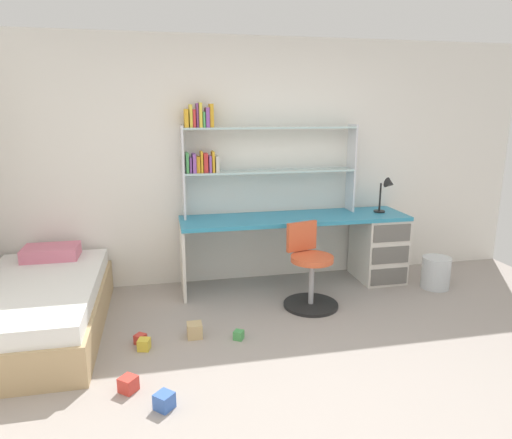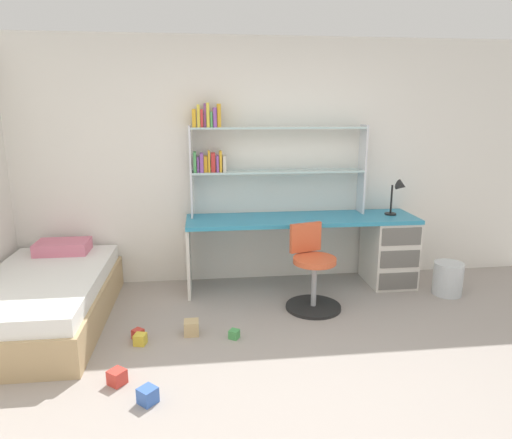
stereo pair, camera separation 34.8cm
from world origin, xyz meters
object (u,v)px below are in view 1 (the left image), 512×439
waste_bin (436,273)px  toy_block_yellow_3 (144,344)px  toy_block_blue_2 (164,401)px  swivel_chair (310,274)px  toy_block_green_4 (239,335)px  bed_platform (38,308)px  desk (352,242)px  toy_block_natural_1 (195,330)px  toy_block_red_0 (128,384)px  bookshelf_hutch (244,150)px  desk_lamp (388,189)px  toy_block_red_5 (140,339)px

waste_bin → toy_block_yellow_3: bearing=-167.0°
toy_block_blue_2 → swivel_chair: bearing=43.3°
waste_bin → toy_block_green_4: waste_bin is taller
swivel_chair → toy_block_blue_2: swivel_chair is taller
bed_platform → desk: bearing=11.1°
toy_block_blue_2 → toy_block_green_4: bearing=52.1°
swivel_chair → toy_block_green_4: size_ratio=10.76×
toy_block_natural_1 → toy_block_yellow_3: bearing=-163.2°
bed_platform → toy_block_blue_2: bearing=-51.0°
swivel_chair → waste_bin: (1.44, 0.15, -0.15)m
desk → bed_platform: bearing=-168.9°
toy_block_natural_1 → swivel_chair: bearing=20.2°
swivel_chair → toy_block_red_0: swivel_chair is taller
swivel_chair → toy_block_yellow_3: swivel_chair is taller
waste_bin → bookshelf_hutch: bearing=163.6°
toy_block_natural_1 → bookshelf_hutch: bearing=60.8°
bed_platform → bookshelf_hutch: bearing=22.2°
desk → toy_block_green_4: size_ratio=32.23×
swivel_chair → waste_bin: 1.46m
desk → toy_block_yellow_3: size_ratio=26.67×
toy_block_red_0 → toy_block_natural_1: size_ratio=0.85×
toy_block_natural_1 → desk: bearing=28.2°
toy_block_yellow_3 → swivel_chair: bearing=19.3°
toy_block_green_4 → bed_platform: bearing=164.0°
bed_platform → toy_block_red_0: bed_platform is taller
bookshelf_hutch → toy_block_blue_2: bearing=-113.8°
toy_block_blue_2 → desk_lamp: bearing=37.2°
toy_block_natural_1 → toy_block_green_4: 0.37m
waste_bin → toy_block_natural_1: size_ratio=2.74×
desk → toy_block_yellow_3: bearing=-153.8°
bed_platform → desk_lamp: bearing=9.6°
waste_bin → toy_block_yellow_3: 3.05m
bookshelf_hutch → bed_platform: size_ratio=1.00×
waste_bin → toy_block_natural_1: (-2.57, -0.56, -0.11)m
swivel_chair → bookshelf_hutch: bearing=124.4°
desk → bed_platform: 3.12m
toy_block_natural_1 → toy_block_green_4: (0.35, -0.11, -0.02)m
bookshelf_hutch → waste_bin: bookshelf_hutch is taller
toy_block_yellow_3 → toy_block_red_5: bearing=106.7°
desk → waste_bin: size_ratio=7.14×
swivel_chair → toy_block_natural_1: bearing=-159.8°
desk_lamp → bookshelf_hutch: bearing=172.6°
desk → waste_bin: desk is taller
swivel_chair → toy_block_red_5: size_ratio=10.18×
bookshelf_hutch → toy_block_red_5: bookshelf_hutch is taller
toy_block_red_5 → toy_block_red_0: bearing=-94.9°
waste_bin → toy_block_blue_2: size_ratio=3.17×
bookshelf_hutch → bed_platform: (-1.90, -0.78, -1.20)m
waste_bin → toy_block_yellow_3: waste_bin is taller
bookshelf_hutch → toy_block_red_0: bearing=-122.1°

